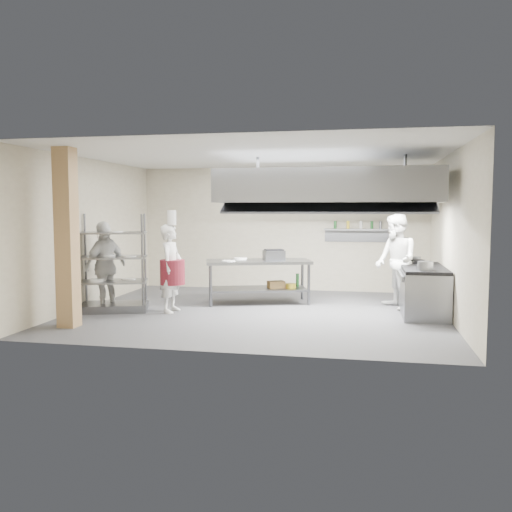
% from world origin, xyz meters
% --- Properties ---
extents(floor, '(7.00, 7.00, 0.00)m').
position_xyz_m(floor, '(0.00, 0.00, 0.00)').
color(floor, '#3C3C3E').
rests_on(floor, ground).
extents(ceiling, '(7.00, 7.00, 0.00)m').
position_xyz_m(ceiling, '(0.00, 0.00, 3.00)').
color(ceiling, silver).
rests_on(ceiling, wall_back).
extents(wall_back, '(7.00, 0.00, 7.00)m').
position_xyz_m(wall_back, '(0.00, 3.00, 1.50)').
color(wall_back, '#B0A68C').
rests_on(wall_back, ground).
extents(wall_left, '(0.00, 6.00, 6.00)m').
position_xyz_m(wall_left, '(-3.50, 0.00, 1.50)').
color(wall_left, '#B0A68C').
rests_on(wall_left, ground).
extents(wall_right, '(0.00, 6.00, 6.00)m').
position_xyz_m(wall_right, '(3.50, 0.00, 1.50)').
color(wall_right, '#B0A68C').
rests_on(wall_right, ground).
extents(column, '(0.30, 0.30, 3.00)m').
position_xyz_m(column, '(-2.90, -1.90, 1.50)').
color(column, tan).
rests_on(column, floor).
extents(exhaust_hood, '(4.00, 2.50, 0.60)m').
position_xyz_m(exhaust_hood, '(1.30, 0.40, 2.40)').
color(exhaust_hood, gray).
rests_on(exhaust_hood, ceiling).
extents(hood_strip_a, '(1.60, 0.12, 0.04)m').
position_xyz_m(hood_strip_a, '(0.40, 0.40, 2.08)').
color(hood_strip_a, white).
rests_on(hood_strip_a, exhaust_hood).
extents(hood_strip_b, '(1.60, 0.12, 0.04)m').
position_xyz_m(hood_strip_b, '(2.20, 0.40, 2.08)').
color(hood_strip_b, white).
rests_on(hood_strip_b, exhaust_hood).
extents(wall_shelf, '(1.50, 0.28, 0.04)m').
position_xyz_m(wall_shelf, '(1.80, 2.84, 1.50)').
color(wall_shelf, gray).
rests_on(wall_shelf, wall_back).
extents(island, '(2.35, 1.49, 0.91)m').
position_xyz_m(island, '(-0.20, 1.00, 0.46)').
color(island, gray).
rests_on(island, floor).
extents(island_worktop, '(2.35, 1.49, 0.06)m').
position_xyz_m(island_worktop, '(-0.20, 1.00, 0.88)').
color(island_worktop, gray).
rests_on(island_worktop, island).
extents(island_undershelf, '(2.15, 1.35, 0.04)m').
position_xyz_m(island_undershelf, '(-0.20, 1.00, 0.30)').
color(island_undershelf, slate).
rests_on(island_undershelf, island).
extents(pass_rack, '(1.43, 1.10, 1.89)m').
position_xyz_m(pass_rack, '(-2.80, -0.42, 0.95)').
color(pass_rack, gray).
rests_on(pass_rack, floor).
extents(cooking_range, '(0.80, 2.00, 0.84)m').
position_xyz_m(cooking_range, '(3.08, 0.50, 0.42)').
color(cooking_range, gray).
rests_on(cooking_range, floor).
extents(range_top, '(0.78, 1.96, 0.06)m').
position_xyz_m(range_top, '(3.08, 0.50, 0.87)').
color(range_top, black).
rests_on(range_top, cooking_range).
extents(chef_head, '(0.43, 0.64, 1.69)m').
position_xyz_m(chef_head, '(-1.65, -0.32, 0.85)').
color(chef_head, silver).
rests_on(chef_head, floor).
extents(chef_line, '(1.01, 1.12, 1.90)m').
position_xyz_m(chef_line, '(2.60, 0.87, 0.95)').
color(chef_line, white).
rests_on(chef_line, floor).
extents(chef_plating, '(0.73, 1.11, 1.75)m').
position_xyz_m(chef_plating, '(-3.00, -0.35, 0.87)').
color(chef_plating, silver).
rests_on(chef_plating, floor).
extents(griddle, '(0.52, 0.47, 0.21)m').
position_xyz_m(griddle, '(0.12, 1.05, 1.01)').
color(griddle, slate).
rests_on(griddle, island_worktop).
extents(wicker_basket, '(0.41, 0.37, 0.15)m').
position_xyz_m(wicker_basket, '(0.16, 1.07, 0.39)').
color(wicker_basket, olive).
rests_on(wicker_basket, island_undershelf).
extents(stockpot, '(0.23, 0.23, 0.16)m').
position_xyz_m(stockpot, '(3.07, -0.12, 0.98)').
color(stockpot, gray).
rests_on(stockpot, range_top).
extents(plate_stack, '(0.28, 0.28, 0.05)m').
position_xyz_m(plate_stack, '(-2.80, -0.42, 0.61)').
color(plate_stack, white).
rests_on(plate_stack, pass_rack).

